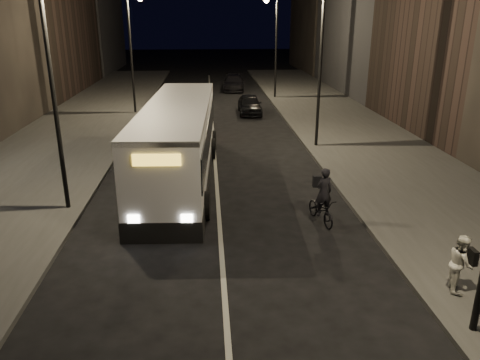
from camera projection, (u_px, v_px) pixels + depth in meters
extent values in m
plane|color=black|center=(222.00, 258.00, 14.12)|extent=(180.00, 180.00, 0.00)
cube|color=#353533|center=(356.00, 137.00, 27.82)|extent=(7.00, 70.00, 0.16)
cube|color=#353533|center=(65.00, 142.00, 26.68)|extent=(7.00, 70.00, 0.16)
cylinder|color=black|center=(320.00, 71.00, 24.38)|extent=(0.16, 0.16, 8.00)
cylinder|color=black|center=(276.00, 49.00, 39.42)|extent=(0.16, 0.16, 8.00)
sphere|color=#FFD18C|center=(266.00, 0.00, 38.06)|extent=(0.44, 0.44, 0.44)
cylinder|color=black|center=(54.00, 100.00, 16.11)|extent=(0.16, 0.16, 8.00)
cylinder|color=black|center=(131.00, 56.00, 33.03)|extent=(0.16, 0.16, 8.00)
cube|color=white|center=(179.00, 143.00, 20.34)|extent=(3.19, 12.62, 3.34)
cube|color=black|center=(178.00, 132.00, 20.18)|extent=(3.25, 12.20, 1.20)
cube|color=white|center=(177.00, 106.00, 19.80)|extent=(3.21, 12.62, 0.19)
cube|color=gold|center=(157.00, 160.00, 14.06)|extent=(1.46, 0.19, 0.36)
cylinder|color=black|center=(131.00, 206.00, 16.57)|extent=(0.41, 1.06, 1.04)
cylinder|color=black|center=(205.00, 206.00, 16.63)|extent=(0.41, 1.06, 1.04)
cylinder|color=black|center=(162.00, 145.00, 24.42)|extent=(0.41, 1.06, 1.04)
cylinder|color=black|center=(212.00, 144.00, 24.48)|extent=(0.41, 1.06, 1.04)
imported|color=black|center=(321.00, 210.00, 16.41)|extent=(1.02, 1.90, 0.95)
imported|color=black|center=(324.00, 192.00, 15.97)|extent=(0.71, 0.55, 1.73)
imported|color=silver|center=(461.00, 263.00, 11.97)|extent=(0.78, 0.89, 1.55)
imported|color=black|center=(250.00, 104.00, 34.41)|extent=(1.72, 4.12, 1.39)
imported|color=#37373A|center=(177.00, 94.00, 38.32)|extent=(2.26, 4.98, 1.58)
imported|color=black|center=(234.00, 83.00, 45.12)|extent=(2.37, 5.06, 1.43)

